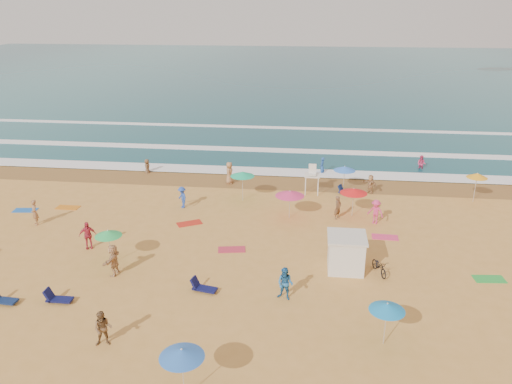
# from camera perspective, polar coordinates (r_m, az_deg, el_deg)

# --- Properties ---
(ground) EXTENTS (220.00, 220.00, 0.00)m
(ground) POSITION_cam_1_polar(r_m,az_deg,el_deg) (31.59, -0.63, -6.43)
(ground) COLOR gold
(ground) RESTS_ON ground
(ocean) EXTENTS (220.00, 140.00, 0.18)m
(ocean) POSITION_cam_1_polar(r_m,az_deg,el_deg) (112.84, 4.86, 13.41)
(ocean) COLOR #0C4756
(ocean) RESTS_ON ground
(wet_sand) EXTENTS (220.00, 220.00, 0.00)m
(wet_sand) POSITION_cam_1_polar(r_m,az_deg,el_deg) (43.01, 1.45, 1.18)
(wet_sand) COLOR olive
(wet_sand) RESTS_ON ground
(surf_foam) EXTENTS (200.00, 18.70, 0.05)m
(surf_foam) POSITION_cam_1_polar(r_m,az_deg,el_deg) (51.35, 2.35, 4.58)
(surf_foam) COLOR white
(surf_foam) RESTS_ON ground
(cabana) EXTENTS (2.00, 2.00, 2.00)m
(cabana) POSITION_cam_1_polar(r_m,az_deg,el_deg) (29.26, 10.24, -6.94)
(cabana) COLOR silver
(cabana) RESTS_ON ground
(cabana_roof) EXTENTS (2.20, 2.20, 0.12)m
(cabana_roof) POSITION_cam_1_polar(r_m,az_deg,el_deg) (28.79, 10.37, -5.07)
(cabana_roof) COLOR silver
(cabana_roof) RESTS_ON cabana
(bicycle) EXTENTS (1.14, 1.83, 0.91)m
(bicycle) POSITION_cam_1_polar(r_m,az_deg,el_deg) (29.46, 13.93, -8.26)
(bicycle) COLOR black
(bicycle) RESTS_ON ground
(lifeguard_stand) EXTENTS (1.20, 1.20, 2.10)m
(lifeguard_stand) POSITION_cam_1_polar(r_m,az_deg,el_deg) (40.29, 6.42, 1.25)
(lifeguard_stand) COLOR white
(lifeguard_stand) RESTS_ON ground
(beach_umbrellas) EXTENTS (59.84, 29.36, 0.83)m
(beach_umbrellas) POSITION_cam_1_polar(r_m,az_deg,el_deg) (30.99, 1.46, -2.79)
(beach_umbrellas) COLOR #3476EC
(beach_umbrellas) RESTS_ON ground
(loungers) EXTENTS (38.96, 23.24, 0.34)m
(loungers) POSITION_cam_1_polar(r_m,az_deg,el_deg) (28.71, 14.51, -9.78)
(loungers) COLOR #0F214F
(loungers) RESTS_ON ground
(towels) EXTENTS (44.50, 20.47, 0.03)m
(towels) POSITION_cam_1_polar(r_m,az_deg,el_deg) (28.87, -3.72, -9.27)
(towels) COLOR #B54B16
(towels) RESTS_ON ground
(beachgoers) EXTENTS (40.82, 28.46, 2.15)m
(beachgoers) POSITION_cam_1_polar(r_m,az_deg,el_deg) (35.00, 3.10, -2.16)
(beachgoers) COLOR #9A6B47
(beachgoers) RESTS_ON ground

